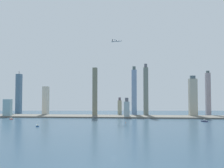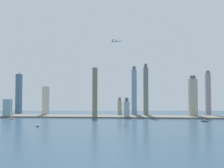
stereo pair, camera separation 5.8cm
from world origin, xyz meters
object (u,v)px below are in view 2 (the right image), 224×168
at_px(skyscraper_10, 8,108).
at_px(skyscraper_4, 193,97).
at_px(skyscraper_3, 127,109).
at_px(skyscraper_5, 46,101).
at_px(boat_2, 38,126).
at_px(boat_3, 11,119).
at_px(skyscraper_0, 208,94).
at_px(boat_1, 205,121).
at_px(skyscraper_7, 134,92).
at_px(skyscraper_2, 120,107).
at_px(skyscraper_9, 19,94).
at_px(channel_buoy_0, 126,123).
at_px(skyscraper_6, 95,92).
at_px(skyscraper_1, 146,91).
at_px(airplane, 117,41).

bearing_deg(skyscraper_10, skyscraper_4, 4.95).
bearing_deg(skyscraper_3, skyscraper_5, 167.04).
height_order(boat_2, boat_3, boat_2).
xyz_separation_m(skyscraper_0, boat_1, (-67.00, -184.11, -68.04)).
distance_m(skyscraper_5, boat_1, 483.92).
bearing_deg(skyscraper_10, skyscraper_7, 14.47).
bearing_deg(boat_2, skyscraper_2, 53.31).
relative_size(skyscraper_0, boat_3, 12.38).
height_order(skyscraper_0, skyscraper_3, skyscraper_0).
bearing_deg(skyscraper_3, skyscraper_2, 107.27).
height_order(skyscraper_7, skyscraper_10, skyscraper_7).
bearing_deg(skyscraper_0, skyscraper_9, 178.19).
relative_size(skyscraper_2, skyscraper_5, 0.62).
distance_m(skyscraper_0, channel_buoy_0, 353.51).
distance_m(skyscraper_9, skyscraper_10, 129.41).
xyz_separation_m(skyscraper_6, boat_2, (-83.87, -239.07, -72.81)).
height_order(skyscraper_3, skyscraper_4, skyscraper_4).
relative_size(skyscraper_4, skyscraper_6, 0.83).
relative_size(skyscraper_5, skyscraper_9, 0.62).
xyz_separation_m(skyscraper_5, skyscraper_6, (166.93, -36.88, 27.94)).
xyz_separation_m(skyscraper_7, boat_2, (-203.98, -306.10, -74.44)).
bearing_deg(skyscraper_4, skyscraper_2, 170.73).
height_order(skyscraper_1, skyscraper_5, skyscraper_1).
bearing_deg(skyscraper_7, skyscraper_2, -164.12).
bearing_deg(skyscraper_4, skyscraper_9, 172.95).
xyz_separation_m(skyscraper_9, boat_2, (199.06, -327.89, -67.83)).
bearing_deg(boat_2, skyscraper_5, 98.26).
xyz_separation_m(skyscraper_0, skyscraper_3, (-259.92, -92.47, -44.04)).
distance_m(skyscraper_3, skyscraper_9, 398.95).
height_order(skyscraper_0, skyscraper_6, skyscraper_6).
xyz_separation_m(skyscraper_7, airplane, (-50.92, -101.91, 146.19)).
distance_m(skyscraper_5, skyscraper_9, 129.15).
relative_size(skyscraper_0, skyscraper_4, 1.16).
relative_size(skyscraper_6, skyscraper_10, 2.81).
bearing_deg(boat_2, skyscraper_10, 121.69).
height_order(skyscraper_3, boat_3, skyscraper_3).
xyz_separation_m(skyscraper_5, boat_1, (457.08, -152.43, -44.97)).
xyz_separation_m(skyscraper_6, channel_buoy_0, (97.24, -161.02, -73.47)).
bearing_deg(skyscraper_2, channel_buoy_0, -83.59).
height_order(skyscraper_4, skyscraper_5, skyscraper_4).
relative_size(skyscraper_1, skyscraper_9, 1.09).
relative_size(skyscraper_9, boat_2, 13.29).
bearing_deg(skyscraper_0, skyscraper_5, -176.54).
distance_m(skyscraper_4, airplane, 284.67).
xyz_separation_m(skyscraper_9, boat_3, (69.30, -185.49, -68.20)).
bearing_deg(airplane, channel_buoy_0, -58.46).
relative_size(skyscraper_2, boat_1, 3.20).
height_order(skyscraper_6, boat_3, skyscraper_6).
xyz_separation_m(skyscraper_4, skyscraper_9, (-579.40, 71.63, 10.50)).
height_order(skyscraper_2, skyscraper_4, skyscraper_4).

